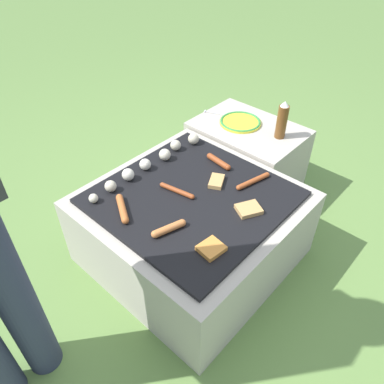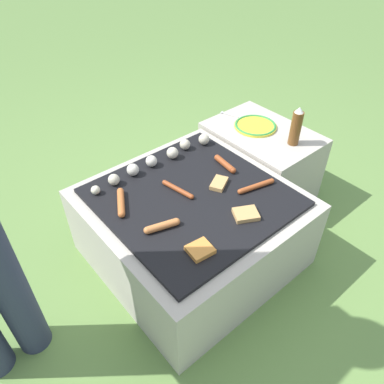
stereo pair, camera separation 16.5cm
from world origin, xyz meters
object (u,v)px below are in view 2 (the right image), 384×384
object	(u,v)px
fork_utensil	(234,116)
sausage_front_center	(256,186)
condiment_bottle	(296,127)
plate_colorful	(255,126)

from	to	relation	value
fork_utensil	sausage_front_center	bearing A→B (deg)	-126.64
sausage_front_center	condiment_bottle	world-z (taller)	condiment_bottle
sausage_front_center	fork_utensil	distance (m)	0.67
condiment_bottle	sausage_front_center	bearing A→B (deg)	-163.42
sausage_front_center	plate_colorful	distance (m)	0.55
condiment_bottle	fork_utensil	xyz separation A→B (m)	(-0.03, 0.41, -0.10)
condiment_bottle	fork_utensil	size ratio (longest dim) A/B	1.13
condiment_bottle	fork_utensil	world-z (taller)	condiment_bottle
sausage_front_center	plate_colorful	xyz separation A→B (m)	(0.41, 0.38, -0.00)
sausage_front_center	fork_utensil	xyz separation A→B (m)	(0.40, 0.54, -0.01)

